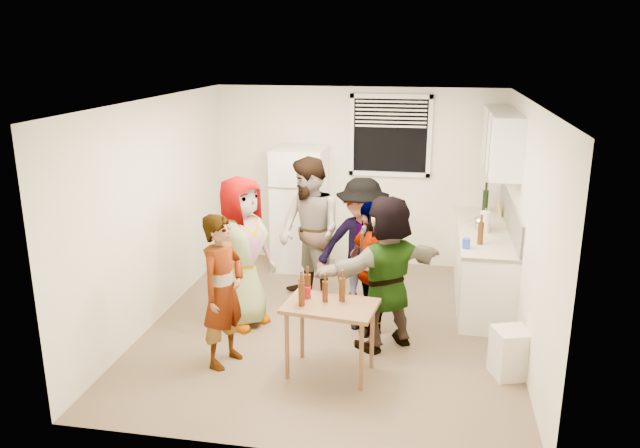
% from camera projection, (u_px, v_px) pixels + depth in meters
% --- Properties ---
extents(room, '(4.00, 4.50, 2.50)m').
position_uv_depth(room, '(331.00, 327.00, 7.00)').
color(room, white).
rests_on(room, ground).
extents(window, '(1.12, 0.10, 1.06)m').
position_uv_depth(window, '(390.00, 136.00, 8.49)').
color(window, white).
rests_on(window, room).
extents(refrigerator, '(0.70, 0.70, 1.70)m').
position_uv_depth(refrigerator, '(300.00, 209.00, 8.67)').
color(refrigerator, white).
rests_on(refrigerator, ground).
extents(counter_lower, '(0.60, 2.20, 0.86)m').
position_uv_depth(counter_lower, '(482.00, 266.00, 7.68)').
color(counter_lower, white).
rests_on(counter_lower, ground).
extents(countertop, '(0.64, 2.22, 0.04)m').
position_uv_depth(countertop, '(485.00, 231.00, 7.55)').
color(countertop, beige).
rests_on(countertop, counter_lower).
extents(backsplash, '(0.03, 2.20, 0.36)m').
position_uv_depth(backsplash, '(511.00, 216.00, 7.45)').
color(backsplash, '#A29E94').
rests_on(backsplash, countertop).
extents(upper_cabinets, '(0.34, 1.60, 0.70)m').
position_uv_depth(upper_cabinets, '(501.00, 141.00, 7.42)').
color(upper_cabinets, white).
rests_on(upper_cabinets, room).
extents(kettle, '(0.24, 0.20, 0.20)m').
position_uv_depth(kettle, '(481.00, 228.00, 7.57)').
color(kettle, silver).
rests_on(kettle, countertop).
extents(paper_towel, '(0.12, 0.12, 0.26)m').
position_uv_depth(paper_towel, '(484.00, 232.00, 7.42)').
color(paper_towel, white).
rests_on(paper_towel, countertop).
extents(wine_bottle, '(0.08, 0.08, 0.30)m').
position_uv_depth(wine_bottle, '(484.00, 212.00, 8.30)').
color(wine_bottle, black).
rests_on(wine_bottle, countertop).
extents(beer_bottle_counter, '(0.07, 0.07, 0.25)m').
position_uv_depth(beer_bottle_counter, '(480.00, 244.00, 6.98)').
color(beer_bottle_counter, '#47230C').
rests_on(beer_bottle_counter, countertop).
extents(blue_cup, '(0.08, 0.08, 0.11)m').
position_uv_depth(blue_cup, '(466.00, 248.00, 6.83)').
color(blue_cup, blue).
rests_on(blue_cup, countertop).
extents(picture_frame, '(0.02, 0.19, 0.16)m').
position_uv_depth(picture_frame, '(499.00, 210.00, 8.11)').
color(picture_frame, '#E7BE49').
rests_on(picture_frame, countertop).
extents(trash_bin, '(0.41, 0.41, 0.47)m').
position_uv_depth(trash_bin, '(511.00, 351.00, 5.92)').
color(trash_bin, silver).
rests_on(trash_bin, ground).
extents(serving_table, '(0.91, 0.67, 0.72)m').
position_uv_depth(serving_table, '(330.00, 373.00, 6.03)').
color(serving_table, brown).
rests_on(serving_table, ground).
extents(beer_bottle_table, '(0.05, 0.05, 0.20)m').
position_uv_depth(beer_bottle_table, '(325.00, 301.00, 5.89)').
color(beer_bottle_table, '#47230C').
rests_on(beer_bottle_table, serving_table).
extents(red_cup, '(0.09, 0.09, 0.11)m').
position_uv_depth(red_cup, '(307.00, 298.00, 5.98)').
color(red_cup, maroon).
rests_on(red_cup, serving_table).
extents(guest_grey, '(1.90, 1.56, 0.54)m').
position_uv_depth(guest_grey, '(244.00, 323.00, 7.10)').
color(guest_grey, gray).
rests_on(guest_grey, ground).
extents(guest_stripe, '(1.63, 1.03, 0.37)m').
position_uv_depth(guest_stripe, '(226.00, 362.00, 6.23)').
color(guest_stripe, '#141933').
rests_on(guest_stripe, ground).
extents(guest_back_left, '(1.88, 1.88, 0.68)m').
position_uv_depth(guest_back_left, '(310.00, 301.00, 7.70)').
color(guest_back_left, '#523423').
rests_on(guest_back_left, ground).
extents(guest_back_right, '(1.23, 1.73, 0.60)m').
position_uv_depth(guest_back_right, '(360.00, 310.00, 7.43)').
color(guest_back_right, '#46464C').
rests_on(guest_back_right, ground).
extents(guest_black, '(1.71, 1.53, 0.36)m').
position_uv_depth(guest_black, '(369.00, 330.00, 6.93)').
color(guest_black, black).
rests_on(guest_black, ground).
extents(guest_orange, '(2.20, 2.22, 0.48)m').
position_uv_depth(guest_orange, '(385.00, 345.00, 6.58)').
color(guest_orange, '#D59549').
rests_on(guest_orange, ground).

